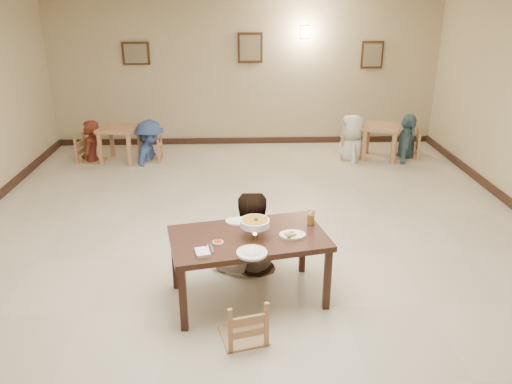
{
  "coord_description": "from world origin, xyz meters",
  "views": [
    {
      "loc": [
        -0.19,
        -5.45,
        3.06
      ],
      "look_at": [
        0.02,
        -0.13,
        0.91
      ],
      "focal_mm": 35.0,
      "sensor_mm": 36.0,
      "label": 1
    }
  ],
  "objects_px": {
    "chair_near": "(243,298)",
    "bg_chair_lr": "(149,139)",
    "bg_chair_rr": "(408,133)",
    "curry_warmer": "(255,223)",
    "main_diner": "(248,193)",
    "bg_chair_ll": "(90,137)",
    "main_table": "(248,243)",
    "chair_far": "(244,227)",
    "bg_diner_c": "(354,115)",
    "bg_diner_a": "(87,121)",
    "bg_diner_b": "(148,120)",
    "bg_chair_rl": "(352,137)",
    "bg_diner_d": "(410,114)",
    "bg_table_right": "(381,132)",
    "bg_table_left": "(119,134)",
    "drink_glass": "(311,218)"
  },
  "relations": [
    {
      "from": "chair_near",
      "to": "bg_chair_lr",
      "type": "xyz_separation_m",
      "value": [
        -1.71,
        5.39,
        0.0
      ]
    },
    {
      "from": "chair_near",
      "to": "bg_chair_rr",
      "type": "relative_size",
      "value": 0.87
    },
    {
      "from": "curry_warmer",
      "to": "bg_chair_rr",
      "type": "bearing_deg",
      "value": 56.61
    },
    {
      "from": "main_diner",
      "to": "bg_chair_ll",
      "type": "distance_m",
      "value": 5.01
    },
    {
      "from": "main_table",
      "to": "bg_chair_ll",
      "type": "bearing_deg",
      "value": 109.73
    },
    {
      "from": "chair_far",
      "to": "bg_diner_c",
      "type": "xyz_separation_m",
      "value": [
        2.17,
        4.0,
        0.4
      ]
    },
    {
      "from": "bg_diner_a",
      "to": "bg_diner_c",
      "type": "relative_size",
      "value": 0.92
    },
    {
      "from": "bg_diner_b",
      "to": "bg_chair_rl",
      "type": "bearing_deg",
      "value": -79.89
    },
    {
      "from": "bg_chair_ll",
      "to": "chair_near",
      "type": "bearing_deg",
      "value": -144.51
    },
    {
      "from": "bg_chair_rr",
      "to": "bg_diner_a",
      "type": "distance_m",
      "value": 6.14
    },
    {
      "from": "bg_diner_a",
      "to": "bg_diner_c",
      "type": "bearing_deg",
      "value": 91.43
    },
    {
      "from": "bg_chair_rr",
      "to": "bg_chair_lr",
      "type": "bearing_deg",
      "value": -75.51
    },
    {
      "from": "chair_far",
      "to": "bg_diner_d",
      "type": "xyz_separation_m",
      "value": [
        3.26,
        4.01,
        0.39
      ]
    },
    {
      "from": "bg_chair_rr",
      "to": "bg_diner_c",
      "type": "xyz_separation_m",
      "value": [
        -1.09,
        -0.01,
        0.37
      ]
    },
    {
      "from": "chair_near",
      "to": "curry_warmer",
      "type": "xyz_separation_m",
      "value": [
        0.13,
        0.62,
        0.46
      ]
    },
    {
      "from": "bg_table_right",
      "to": "main_table",
      "type": "bearing_deg",
      "value": -119.67
    },
    {
      "from": "bg_chair_ll",
      "to": "bg_chair_rr",
      "type": "height_order",
      "value": "bg_chair_rr"
    },
    {
      "from": "bg_diner_a",
      "to": "bg_diner_b",
      "type": "height_order",
      "value": "bg_diner_a"
    },
    {
      "from": "bg_diner_a",
      "to": "bg_chair_rr",
      "type": "bearing_deg",
      "value": 91.49
    },
    {
      "from": "chair_near",
      "to": "bg_diner_a",
      "type": "height_order",
      "value": "bg_diner_a"
    },
    {
      "from": "bg_chair_rl",
      "to": "bg_chair_rr",
      "type": "relative_size",
      "value": 0.86
    },
    {
      "from": "bg_diner_a",
      "to": "bg_chair_ll",
      "type": "bearing_deg",
      "value": 180.0
    },
    {
      "from": "main_table",
      "to": "bg_diner_d",
      "type": "xyz_separation_m",
      "value": [
        3.22,
        4.76,
        0.21
      ]
    },
    {
      "from": "main_diner",
      "to": "bg_chair_ll",
      "type": "relative_size",
      "value": 1.91
    },
    {
      "from": "chair_near",
      "to": "bg_table_left",
      "type": "xyz_separation_m",
      "value": [
        -2.28,
        5.39,
        0.11
      ]
    },
    {
      "from": "drink_glass",
      "to": "main_table",
      "type": "bearing_deg",
      "value": -160.35
    },
    {
      "from": "main_table",
      "to": "bg_chair_lr",
      "type": "bearing_deg",
      "value": 98.77
    },
    {
      "from": "curry_warmer",
      "to": "bg_table_left",
      "type": "height_order",
      "value": "curry_warmer"
    },
    {
      "from": "bg_table_right",
      "to": "bg_chair_rl",
      "type": "xyz_separation_m",
      "value": [
        -0.54,
        0.05,
        -0.1
      ]
    },
    {
      "from": "bg_chair_lr",
      "to": "bg_diner_c",
      "type": "height_order",
      "value": "bg_diner_c"
    },
    {
      "from": "bg_diner_b",
      "to": "chair_far",
      "type": "bearing_deg",
      "value": -146.46
    },
    {
      "from": "main_table",
      "to": "bg_chair_lr",
      "type": "height_order",
      "value": "bg_chair_lr"
    },
    {
      "from": "chair_far",
      "to": "curry_warmer",
      "type": "bearing_deg",
      "value": -65.05
    },
    {
      "from": "chair_far",
      "to": "bg_chair_rr",
      "type": "relative_size",
      "value": 0.94
    },
    {
      "from": "curry_warmer",
      "to": "bg_chair_rr",
      "type": "distance_m",
      "value": 5.76
    },
    {
      "from": "chair_far",
      "to": "bg_diner_c",
      "type": "distance_m",
      "value": 4.57
    },
    {
      "from": "bg_table_left",
      "to": "chair_far",
      "type": "bearing_deg",
      "value": -59.92
    },
    {
      "from": "bg_chair_rl",
      "to": "bg_diner_b",
      "type": "height_order",
      "value": "bg_diner_b"
    },
    {
      "from": "main_diner",
      "to": "bg_diner_a",
      "type": "xyz_separation_m",
      "value": [
        -2.92,
        4.05,
        -0.13
      ]
    },
    {
      "from": "bg_chair_rr",
      "to": "bg_table_right",
      "type": "bearing_deg",
      "value": -69.87
    },
    {
      "from": "main_diner",
      "to": "bg_chair_rr",
      "type": "height_order",
      "value": "main_diner"
    },
    {
      "from": "bg_diner_c",
      "to": "bg_diner_a",
      "type": "bearing_deg",
      "value": -87.2
    },
    {
      "from": "bg_table_right",
      "to": "bg_chair_rr",
      "type": "bearing_deg",
      "value": 5.9
    },
    {
      "from": "bg_table_right",
      "to": "bg_diner_b",
      "type": "relative_size",
      "value": 0.53
    },
    {
      "from": "main_table",
      "to": "curry_warmer",
      "type": "bearing_deg",
      "value": -38.82
    },
    {
      "from": "main_diner",
      "to": "bg_chair_lr",
      "type": "height_order",
      "value": "main_diner"
    },
    {
      "from": "main_diner",
      "to": "bg_diner_b",
      "type": "height_order",
      "value": "main_diner"
    },
    {
      "from": "curry_warmer",
      "to": "bg_chair_lr",
      "type": "relative_size",
      "value": 0.38
    },
    {
      "from": "bg_chair_ll",
      "to": "bg_diner_b",
      "type": "relative_size",
      "value": 0.61
    },
    {
      "from": "curry_warmer",
      "to": "bg_diner_c",
      "type": "distance_m",
      "value": 5.21
    }
  ]
}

